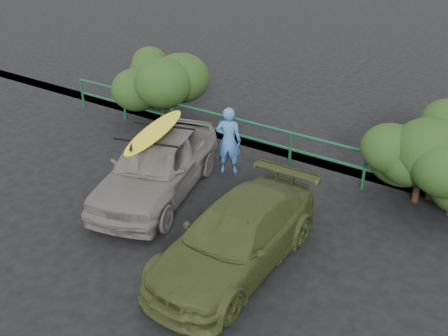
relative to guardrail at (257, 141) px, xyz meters
The scene contains 8 objects.
ground 5.03m from the guardrail, 90.00° to the right, with size 80.00×80.00×0.00m, color black.
guardrail is the anchor object (origin of this frame).
shrub_left 4.84m from the guardrail, behind, with size 3.20×2.40×2.01m, color #264418, non-canonical shape.
sedan 3.12m from the guardrail, 107.66° to the right, with size 1.80×4.47×1.52m, color slate.
olive_vehicle 4.66m from the guardrail, 63.52° to the right, with size 1.74×4.29×1.24m, color #3B441E.
man 1.19m from the guardrail, 99.33° to the right, with size 0.65×0.43×1.78m, color #3A6CB0.
roof_rack 3.27m from the guardrail, 107.66° to the right, with size 1.53×1.07×0.05m, color black, non-canonical shape.
surfboard 3.30m from the guardrail, 107.66° to the right, with size 0.58×2.79×0.08m, color yellow.
Camera 1 is at (6.29, -5.61, 6.02)m, focal length 40.00 mm.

